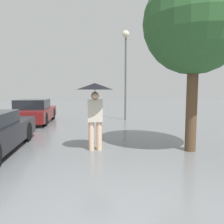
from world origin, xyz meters
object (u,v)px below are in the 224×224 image
(pedestrian, at_px, (95,98))
(tree, at_px, (195,23))
(street_lamp, at_px, (126,53))
(parked_car_farthest, at_px, (34,112))

(pedestrian, bearing_deg, tree, -7.47)
(street_lamp, bearing_deg, tree, -83.43)
(parked_car_farthest, xyz_separation_m, street_lamp, (4.94, 0.48, 3.15))
(parked_car_farthest, relative_size, street_lamp, 0.79)
(tree, height_order, street_lamp, street_lamp)
(tree, bearing_deg, street_lamp, 96.57)
(parked_car_farthest, height_order, street_lamp, street_lamp)
(pedestrian, distance_m, tree, 3.36)
(pedestrian, height_order, parked_car_farthest, pedestrian)
(parked_car_farthest, height_order, tree, tree)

